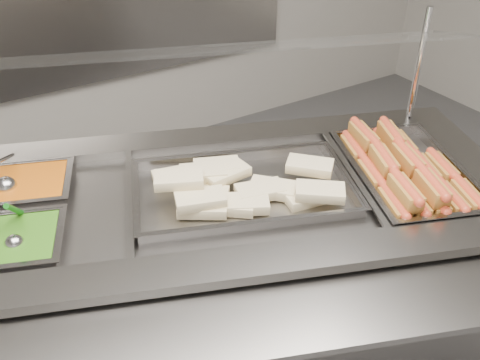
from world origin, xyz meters
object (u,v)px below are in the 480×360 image
steam_counter (227,289)px  ladle (6,185)px  serving_spoon (15,237)px  pan_wraps (243,192)px  sneeze_guard (212,54)px  pan_hotdogs (405,179)px

steam_counter → ladle: 0.91m
ladle → serving_spoon: bearing=-97.0°
serving_spoon → pan_wraps: bearing=-8.5°
steam_counter → serving_spoon: 0.85m
steam_counter → sneeze_guard: 0.92m
steam_counter → sneeze_guard: size_ratio=1.25×
pan_wraps → serving_spoon: serving_spoon is taller
steam_counter → sneeze_guard: sneeze_guard is taller
pan_hotdogs → ladle: 1.44m
sneeze_guard → pan_wraps: sneeze_guard is taller
sneeze_guard → pan_hotdogs: bearing=-40.3°
pan_hotdogs → steam_counter: bearing=158.9°
pan_hotdogs → sneeze_guard: bearing=139.7°
steam_counter → serving_spoon: (-0.68, 0.09, 0.50)m
ladle → serving_spoon: 0.32m
pan_wraps → pan_hotdogs: bearing=-21.1°
pan_wraps → serving_spoon: 0.76m
serving_spoon → sneeze_guard: bearing=9.9°
ladle → pan_wraps: bearing=-31.0°
sneeze_guard → ladle: sneeze_guard is taller
steam_counter → pan_wraps: size_ratio=2.64×
steam_counter → pan_wraps: (0.06, -0.02, 0.46)m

